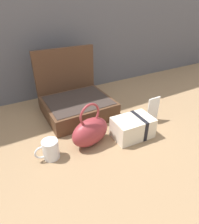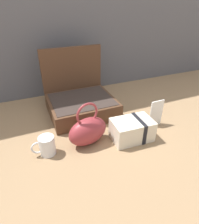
{
  "view_description": "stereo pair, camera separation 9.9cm",
  "coord_description": "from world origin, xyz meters",
  "px_view_note": "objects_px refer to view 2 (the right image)",
  "views": [
    {
      "loc": [
        -0.45,
        -0.76,
        0.63
      ],
      "look_at": [
        -0.03,
        -0.02,
        0.12
      ],
      "focal_mm": 30.68,
      "sensor_mm": 36.0,
      "label": 1
    },
    {
      "loc": [
        -0.36,
        -0.81,
        0.63
      ],
      "look_at": [
        -0.03,
        -0.02,
        0.12
      ],
      "focal_mm": 30.68,
      "sensor_mm": 36.0,
      "label": 2
    }
  ],
  "objects_px": {
    "cream_toiletry_bag": "(132,130)",
    "info_card_left": "(156,113)",
    "teal_pouch_handbag": "(88,130)",
    "coffee_mug": "(47,146)",
    "open_suitcase": "(80,100)"
  },
  "relations": [
    {
      "from": "cream_toiletry_bag",
      "to": "info_card_left",
      "type": "bearing_deg",
      "value": 16.82
    },
    {
      "from": "coffee_mug",
      "to": "teal_pouch_handbag",
      "type": "bearing_deg",
      "value": 0.16
    },
    {
      "from": "teal_pouch_handbag",
      "to": "coffee_mug",
      "type": "bearing_deg",
      "value": -179.84
    },
    {
      "from": "teal_pouch_handbag",
      "to": "coffee_mug",
      "type": "relative_size",
      "value": 2.07
    },
    {
      "from": "coffee_mug",
      "to": "info_card_left",
      "type": "height_order",
      "value": "info_card_left"
    },
    {
      "from": "cream_toiletry_bag",
      "to": "info_card_left",
      "type": "xyz_separation_m",
      "value": [
        0.18,
        0.06,
        0.02
      ]
    },
    {
      "from": "coffee_mug",
      "to": "open_suitcase",
      "type": "bearing_deg",
      "value": 50.56
    },
    {
      "from": "coffee_mug",
      "to": "cream_toiletry_bag",
      "type": "bearing_deg",
      "value": -7.07
    },
    {
      "from": "teal_pouch_handbag",
      "to": "info_card_left",
      "type": "relative_size",
      "value": 1.46
    },
    {
      "from": "teal_pouch_handbag",
      "to": "cream_toiletry_bag",
      "type": "relative_size",
      "value": 1.08
    },
    {
      "from": "open_suitcase",
      "to": "info_card_left",
      "type": "xyz_separation_m",
      "value": [
        0.34,
        -0.32,
        -0.0
      ]
    },
    {
      "from": "open_suitcase",
      "to": "cream_toiletry_bag",
      "type": "xyz_separation_m",
      "value": [
        0.16,
        -0.37,
        -0.03
      ]
    },
    {
      "from": "teal_pouch_handbag",
      "to": "info_card_left",
      "type": "height_order",
      "value": "teal_pouch_handbag"
    },
    {
      "from": "teal_pouch_handbag",
      "to": "info_card_left",
      "type": "distance_m",
      "value": 0.41
    },
    {
      "from": "cream_toiletry_bag",
      "to": "coffee_mug",
      "type": "distance_m",
      "value": 0.43
    }
  ]
}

